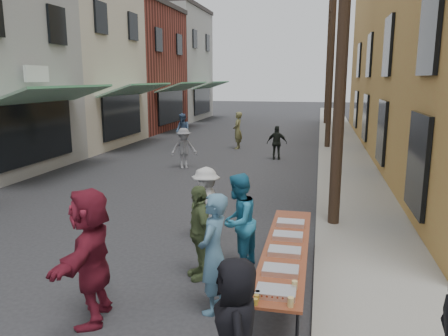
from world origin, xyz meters
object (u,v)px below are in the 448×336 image
at_px(serving_table, 286,249).
at_px(guest_front_a, 236,332).
at_px(utility_pole_far, 328,64).
at_px(guest_front_c, 238,222).
at_px(utility_pole_mid, 331,56).
at_px(catering_tray_sausage, 276,292).
at_px(utility_pole_near, 343,28).

bearing_deg(serving_table, guest_front_a, -96.86).
xyz_separation_m(utility_pole_far, guest_front_a, (-1.18, -30.08, -3.68)).
bearing_deg(guest_front_c, utility_pole_mid, -172.40).
bearing_deg(guest_front_c, guest_front_a, 24.78).
bearing_deg(catering_tray_sausage, utility_pole_mid, 87.11).
distance_m(serving_table, guest_front_c, 1.16).
xyz_separation_m(utility_pole_far, serving_table, (-0.86, -27.41, -3.79)).
height_order(utility_pole_near, guest_front_c, utility_pole_near).
height_order(serving_table, guest_front_a, guest_front_a).
relative_size(utility_pole_mid, catering_tray_sausage, 18.00).
distance_m(utility_pole_mid, guest_front_c, 15.27).
bearing_deg(serving_table, utility_pole_near, 75.80).
xyz_separation_m(utility_pole_mid, serving_table, (-0.86, -15.41, -3.79)).
xyz_separation_m(catering_tray_sausage, guest_front_a, (-0.32, -1.02, 0.03)).
distance_m(catering_tray_sausage, guest_front_c, 2.50).
bearing_deg(guest_front_a, utility_pole_mid, 159.71).
bearing_deg(guest_front_a, serving_table, 156.60).
distance_m(utility_pole_near, utility_pole_far, 24.00).
xyz_separation_m(utility_pole_far, catering_tray_sausage, (-0.86, -29.06, -3.71)).
xyz_separation_m(guest_front_a, guest_front_c, (-0.60, 3.34, 0.07)).
bearing_deg(serving_table, utility_pole_far, 88.20).
bearing_deg(guest_front_a, utility_pole_far, 161.20).
relative_size(utility_pole_near, utility_pole_mid, 1.00).
bearing_deg(guest_front_c, utility_pole_far, -169.31).
bearing_deg(utility_pole_mid, catering_tray_sausage, -92.89).
bearing_deg(utility_pole_near, utility_pole_far, 90.00).
xyz_separation_m(utility_pole_near, utility_pole_mid, (0.00, 12.00, 0.00)).
relative_size(serving_table, guest_front_a, 2.45).
bearing_deg(catering_tray_sausage, guest_front_c, 111.71).
bearing_deg(utility_pole_mid, serving_table, -93.20).
height_order(utility_pole_mid, guest_front_a, utility_pole_mid).
relative_size(utility_pole_near, serving_table, 2.25).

